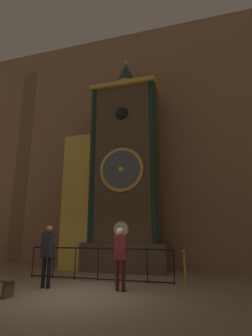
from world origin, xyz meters
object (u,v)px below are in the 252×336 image
object	(u,v)px
visitor_far	(120,252)
visitor_near	(48,249)
clock_tower	(117,176)
stanchion_post	(185,274)

from	to	relation	value
visitor_far	visitor_near	bearing A→B (deg)	175.96
clock_tower	visitor_far	world-z (taller)	clock_tower
clock_tower	visitor_near	bearing A→B (deg)	-102.37
clock_tower	visitor_near	world-z (taller)	clock_tower
visitor_near	visitor_far	world-z (taller)	visitor_near
visitor_far	stanchion_post	xyz separation A→B (m)	(1.70, 1.31, -0.71)
clock_tower	visitor_near	distance (m)	5.08
visitor_near	visitor_far	distance (m)	2.25
visitor_near	stanchion_post	bearing A→B (deg)	26.12
visitor_near	clock_tower	bearing A→B (deg)	82.17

